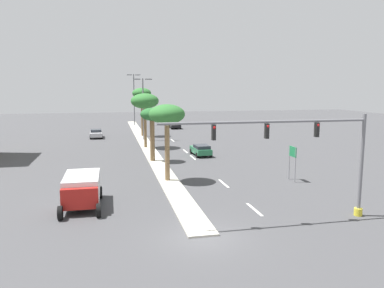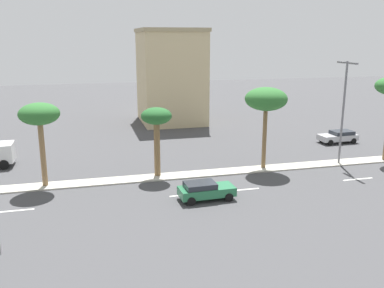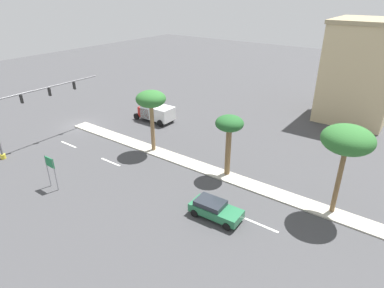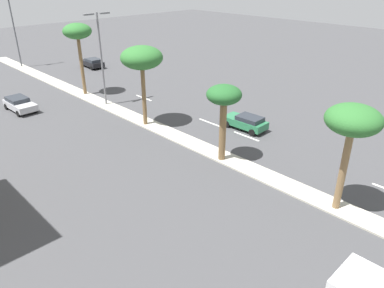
{
  "view_description": "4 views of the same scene",
  "coord_description": "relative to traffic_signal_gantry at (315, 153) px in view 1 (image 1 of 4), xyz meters",
  "views": [
    {
      "loc": [
        -4.91,
        -19.43,
        8.32
      ],
      "look_at": [
        3.88,
        21.09,
        2.05
      ],
      "focal_mm": 35.25,
      "sensor_mm": 36.0,
      "label": 1
    },
    {
      "loc": [
        34.16,
        16.57,
        11.76
      ],
      "look_at": [
        -1.71,
        25.71,
        2.38
      ],
      "focal_mm": 39.43,
      "sensor_mm": 36.0,
      "label": 2
    },
    {
      "loc": [
        23.67,
        35.63,
        16.33
      ],
      "look_at": [
        2.72,
        20.36,
        3.95
      ],
      "focal_mm": 30.52,
      "sensor_mm": 36.0,
      "label": 3
    },
    {
      "loc": [
        -19.72,
        5.69,
        13.56
      ],
      "look_at": [
        -2.85,
        23.08,
        1.94
      ],
      "focal_mm": 34.27,
      "sensor_mm": 36.0,
      "label": 4
    }
  ],
  "objects": [
    {
      "name": "sedan_black_outboard",
      "position": [
        0.45,
        54.37,
        -3.55
      ],
      "size": [
        2.19,
        4.32,
        1.4
      ],
      "color": "black",
      "rests_on": "ground"
    },
    {
      "name": "ground_plane",
      "position": [
        -7.45,
        26.71,
        -4.31
      ],
      "size": [
        160.0,
        160.0,
        0.0
      ],
      "primitive_type": "plane",
      "color": "#424244"
    },
    {
      "name": "lane_stripe_mid",
      "position": [
        -2.88,
        37.36,
        -4.3
      ],
      "size": [
        0.2,
        2.8,
        0.01
      ],
      "primitive_type": "cube",
      "color": "silver",
      "rests_on": "ground"
    },
    {
      "name": "directional_road_sign",
      "position": [
        3.38,
        9.47,
        -2.1
      ],
      "size": [
        0.1,
        1.26,
        3.1
      ],
      "color": "gray",
      "rests_on": "ground"
    },
    {
      "name": "street_lamp_right",
      "position": [
        -7.31,
        38.34,
        1.43
      ],
      "size": [
        2.9,
        0.24,
        9.56
      ],
      "color": "slate",
      "rests_on": "median_curb"
    },
    {
      "name": "lane_stripe_outboard",
      "position": [
        -2.88,
        2.6,
        -4.3
      ],
      "size": [
        0.2,
        2.8,
        0.01
      ],
      "primitive_type": "cube",
      "color": "silver",
      "rests_on": "ground"
    },
    {
      "name": "palm_tree_near",
      "position": [
        -7.55,
        11.62,
        1.51
      ],
      "size": [
        3.16,
        3.16,
        6.74
      ],
      "color": "olive",
      "rests_on": "median_curb"
    },
    {
      "name": "palm_tree_outboard",
      "position": [
        -7.85,
        20.88,
        0.71
      ],
      "size": [
        2.6,
        2.6,
        5.95
      ],
      "color": "brown",
      "rests_on": "median_curb"
    },
    {
      "name": "palm_tree_leading",
      "position": [
        -7.72,
        30.74,
        2.06
      ],
      "size": [
        3.78,
        3.78,
        7.38
      ],
      "color": "brown",
      "rests_on": "median_curb"
    },
    {
      "name": "street_lamp_trailing",
      "position": [
        -7.21,
        62.18,
        2.15
      ],
      "size": [
        2.9,
        0.24,
        10.95
      ],
      "color": "#515459",
      "rests_on": "median_curb"
    },
    {
      "name": "palm_tree_front",
      "position": [
        -7.1,
        43.26,
        2.81
      ],
      "size": [
        3.17,
        3.17,
        8.08
      ],
      "color": "brown",
      "rests_on": "median_curb"
    },
    {
      "name": "traffic_signal_gantry",
      "position": [
        0.0,
        0.0,
        0.0
      ],
      "size": [
        13.39,
        0.53,
        6.66
      ],
      "color": "slate",
      "rests_on": "ground"
    },
    {
      "name": "lane_stripe_right",
      "position": [
        -2.88,
        22.34,
        -4.3
      ],
      "size": [
        0.2,
        2.8,
        0.01
      ],
      "primitive_type": "cube",
      "color": "silver",
      "rests_on": "ground"
    },
    {
      "name": "median_curb",
      "position": [
        -7.45,
        34.73,
        -4.25
      ],
      "size": [
        1.8,
        72.26,
        0.12
      ],
      "primitive_type": "cube",
      "color": "#B7B2A3",
      "rests_on": "ground"
    },
    {
      "name": "box_truck",
      "position": [
        -14.48,
        5.74,
        -3.07
      ],
      "size": [
        2.65,
        5.49,
        2.19
      ],
      "color": "#B21E19",
      "rests_on": "ground"
    },
    {
      "name": "sedan_silver_near",
      "position": [
        -14.77,
        43.12,
        -3.56
      ],
      "size": [
        2.17,
        4.41,
        1.37
      ],
      "color": "#B2B2B7",
      "rests_on": "ground"
    },
    {
      "name": "lane_stripe_rear",
      "position": [
        -2.88,
        9.81,
        -4.3
      ],
      "size": [
        0.2,
        2.8,
        0.01
      ],
      "primitive_type": "cube",
      "color": "silver",
      "rests_on": "ground"
    },
    {
      "name": "lane_stripe_inboard",
      "position": [
        -2.88,
        26.86,
        -4.3
      ],
      "size": [
        0.2,
        2.8,
        0.01
      ],
      "primitive_type": "cube",
      "color": "silver",
      "rests_on": "ground"
    },
    {
      "name": "sedan_green_far",
      "position": [
        -1.64,
        23.41,
        -3.56
      ],
      "size": [
        2.04,
        4.2,
        1.37
      ],
      "color": "#287047",
      "rests_on": "ground"
    }
  ]
}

